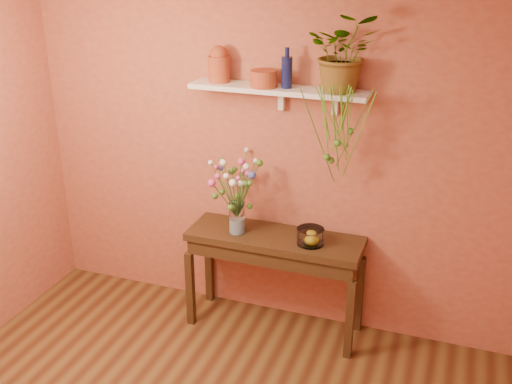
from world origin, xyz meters
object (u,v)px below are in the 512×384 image
object	(u,v)px
sideboard	(275,249)
glass_vase	(237,220)
blue_bottle	(287,72)
bouquet	(235,180)
glass_bowl	(310,237)
terracotta_jug	(219,65)
spider_plant	(344,52)

from	to	relation	value
sideboard	glass_vase	xyz separation A→B (m)	(-0.29, -0.05, 0.23)
sideboard	blue_bottle	distance (m)	1.36
bouquet	glass_bowl	size ratio (longest dim) A/B	2.44
sideboard	glass_bowl	bearing A→B (deg)	-8.25
terracotta_jug	glass_bowl	bearing A→B (deg)	-11.98
terracotta_jug	bouquet	distance (m)	0.85
glass_vase	glass_bowl	size ratio (longest dim) A/B	1.23
terracotta_jug	glass_bowl	size ratio (longest dim) A/B	1.30
spider_plant	glass_bowl	xyz separation A→B (m)	(-0.14, -0.17, -1.33)
sideboard	bouquet	xyz separation A→B (m)	(-0.29, -0.06, 0.56)
glass_bowl	glass_vase	bearing A→B (deg)	-179.36
terracotta_jug	blue_bottle	world-z (taller)	blue_bottle
spider_plant	glass_vase	world-z (taller)	spider_plant
terracotta_jug	bouquet	xyz separation A→B (m)	(0.19, -0.19, -0.81)
glass_vase	glass_bowl	xyz separation A→B (m)	(0.58, 0.01, -0.05)
sideboard	blue_bottle	xyz separation A→B (m)	(0.04, 0.10, 1.35)
terracotta_jug	bouquet	bearing A→B (deg)	-44.31
sideboard	blue_bottle	size ratio (longest dim) A/B	4.77
bouquet	spider_plant	bearing A→B (deg)	15.20
blue_bottle	bouquet	bearing A→B (deg)	-153.47
bouquet	glass_vase	bearing A→B (deg)	79.82
terracotta_jug	bouquet	world-z (taller)	terracotta_jug
sideboard	blue_bottle	world-z (taller)	blue_bottle
glass_vase	glass_bowl	bearing A→B (deg)	0.64
spider_plant	glass_vase	size ratio (longest dim) A/B	2.12
spider_plant	bouquet	xyz separation A→B (m)	(-0.72, -0.20, -0.95)
blue_bottle	glass_vase	bearing A→B (deg)	-155.47
sideboard	spider_plant	distance (m)	1.57
blue_bottle	sideboard	bearing A→B (deg)	-110.58
sideboard	bouquet	bearing A→B (deg)	-167.73
spider_plant	glass_bowl	size ratio (longest dim) A/B	2.61
terracotta_jug	spider_plant	xyz separation A→B (m)	(0.91, 0.01, 0.14)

